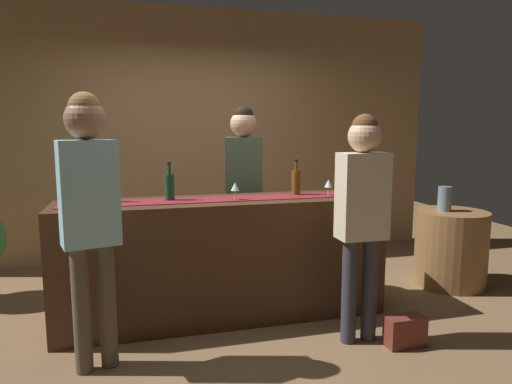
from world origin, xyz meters
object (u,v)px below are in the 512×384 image
Objects in this scene: wine_glass_near_customer at (235,187)px; round_side_table at (451,248)px; customer_browsing at (89,201)px; wine_bottle_clear at (105,188)px; wine_glass_mid_counter at (329,184)px; customer_sipping at (362,205)px; bartender at (244,177)px; handbag at (405,331)px; vase_on_side_table at (445,199)px; wine_bottle_amber at (296,182)px; wine_bottle_green at (170,186)px.

wine_glass_near_customer is 0.19× the size of round_side_table.
round_side_table is at bearing -1.18° from customer_browsing.
wine_bottle_clear is 0.99m from wine_glass_near_customer.
wine_glass_mid_counter is at bearing 1.34° from customer_browsing.
customer_sipping is (1.76, -0.78, -0.08)m from wine_bottle_clear.
customer_browsing is (-1.27, -1.19, 0.02)m from bartender.
round_side_table is 1.58m from handbag.
customer_sipping is 6.86× the size of vase_on_side_table.
customer_browsing is at bearing -157.15° from wine_bottle_amber.
wine_glass_mid_counter is 0.08× the size of customer_browsing.
wine_glass_mid_counter is 1.41m from vase_on_side_table.
wine_bottle_amber is 1.62m from vase_on_side_table.
customer_sipping is at bearing -91.05° from wine_glass_mid_counter.
handbag is (0.27, -0.77, -0.98)m from wine_glass_mid_counter.
bartender reaches higher than handbag.
wine_glass_near_customer is 0.60× the size of vase_on_side_table.
customer_sipping is at bearing -23.79° from wine_bottle_clear.
round_side_table is (2.00, -0.40, -0.72)m from bartender.
vase_on_side_table is (-0.08, 0.03, 0.49)m from round_side_table.
customer_sipping reaches higher than wine_bottle_green.
wine_bottle_clear is 1.26× the size of vase_on_side_table.
customer_sipping reaches higher than vase_on_side_table.
wine_bottle_green is at bearing -179.02° from wine_bottle_amber.
handbag is at bearing -135.54° from vase_on_side_table.
wine_bottle_green is 0.90m from bartender.
vase_on_side_table is (1.92, -0.36, -0.23)m from bartender.
wine_glass_mid_counter is 1.27m from handbag.
customer_browsing is (-0.54, -0.66, 0.01)m from wine_bottle_green.
handbag is (-1.09, -1.07, -0.75)m from vase_on_side_table.
vase_on_side_table is 0.86× the size of handbag.
wine_bottle_clear is 0.70m from customer_browsing.
bartender is at bearing 169.30° from vase_on_side_table.
wine_bottle_amber reaches higher than vase_on_side_table.
vase_on_side_table is at bearing 7.65° from wine_glass_near_customer.
wine_bottle_green is 0.49m from wine_bottle_clear.
customer_browsing is at bearing -129.57° from wine_bottle_green.
handbag is (0.84, -1.43, -0.98)m from bartender.
customer_sipping is (-0.01, -0.61, -0.07)m from wine_glass_mid_counter.
customer_sipping reaches higher than wine_bottle_clear.
round_side_table is 3.08× the size of vase_on_side_table.
wine_glass_mid_counter is at bearing -167.79° from vase_on_side_table.
round_side_table is at bearing 2.78° from wine_bottle_green.
handbag is at bearing -138.41° from round_side_table.
customer_sipping is at bearing -29.92° from wine_bottle_green.
round_side_table is at bearing 3.91° from wine_bottle_amber.
vase_on_side_table is at bearing 12.21° from wine_glass_mid_counter.
wine_glass_mid_counter is at bearing -5.65° from wine_bottle_green.
round_side_table is at bearing 31.78° from customer_sipping.
customer_browsing is 3.30m from vase_on_side_table.
wine_bottle_green reaches higher than wine_glass_near_customer.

